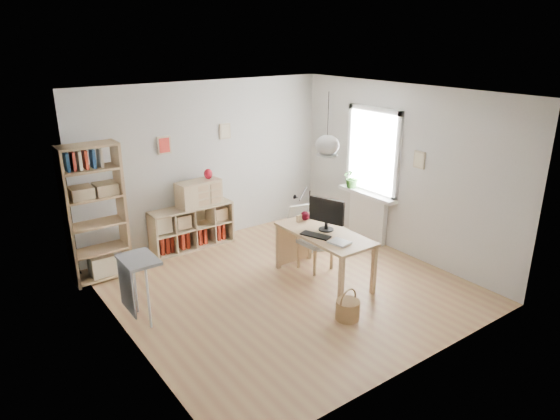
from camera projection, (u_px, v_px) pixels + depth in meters
ground at (287, 286)px, 7.10m from camera, size 4.50×4.50×0.00m
room_shell at (327, 145)px, 6.62m from camera, size 4.50×4.50×4.50m
window_unit at (373, 152)px, 8.27m from camera, size 0.07×1.16×1.46m
radiator at (368, 217)px, 8.63m from camera, size 0.10×0.80×0.80m
windowsill at (367, 194)px, 8.46m from camera, size 0.22×1.20×0.06m
desk at (324, 239)px, 7.07m from camera, size 0.70×1.50×0.75m
cube_shelf at (190, 230)px, 8.33m from camera, size 1.40×0.38×0.72m
tall_bookshelf at (94, 208)px, 6.99m from camera, size 0.80×0.38×2.00m
side_table at (134, 273)px, 6.02m from camera, size 0.40×0.55×0.85m
chair at (313, 238)px, 7.53m from camera, size 0.45×0.45×0.85m
wicker_basket at (348, 309)px, 6.26m from camera, size 0.31×0.30×0.42m
storage_chest at (313, 233)px, 8.41m from camera, size 0.78×0.84×0.67m
monitor at (327, 213)px, 7.03m from camera, size 0.22×0.53×0.47m
keyboard at (315, 235)px, 6.91m from camera, size 0.30×0.45×0.02m
task_lamp at (302, 201)px, 7.46m from camera, size 0.40×0.15×0.42m
yarn_ball at (305, 216)px, 7.47m from camera, size 0.14×0.14×0.14m
paper_tray at (339, 242)px, 6.67m from camera, size 0.26×0.30×0.03m
drawer_chest at (199, 193)px, 8.19m from camera, size 0.75×0.40×0.41m
red_vase at (208, 174)px, 8.19m from camera, size 0.14×0.14×0.17m
potted_plant at (352, 177)px, 8.65m from camera, size 0.41×0.39×0.36m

